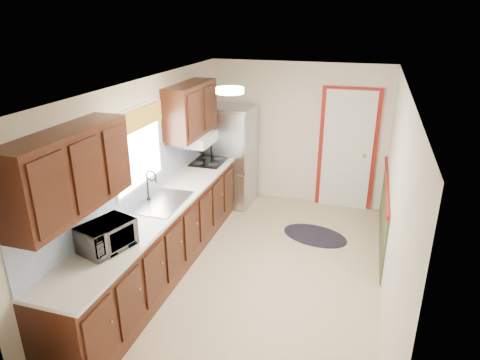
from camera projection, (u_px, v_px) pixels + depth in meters
The scene contains 8 objects.
room_shell at pixel (260, 188), 5.04m from camera, with size 3.20×5.20×2.52m.
kitchen_run at pixel (157, 215), 5.26m from camera, with size 0.63×4.00×2.20m.
back_wall_trim at pixel (355, 162), 6.84m from camera, with size 1.12×2.30×2.08m.
ceiling_fixture at pixel (230, 90), 4.52m from camera, with size 0.30×0.30×0.06m, color #FFD88C.
microwave at pixel (106, 233), 4.18m from camera, with size 0.51×0.28×0.35m, color white.
refrigerator at pixel (232, 156), 7.27m from camera, with size 0.74×0.73×1.70m.
rug at pixel (315, 235), 6.42m from camera, with size 0.98×0.63×0.01m, color black.
cooktop at pixel (209, 162), 6.70m from camera, with size 0.48×0.57×0.02m, color black.
Camera 1 is at (1.14, -4.52, 3.13)m, focal length 32.00 mm.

